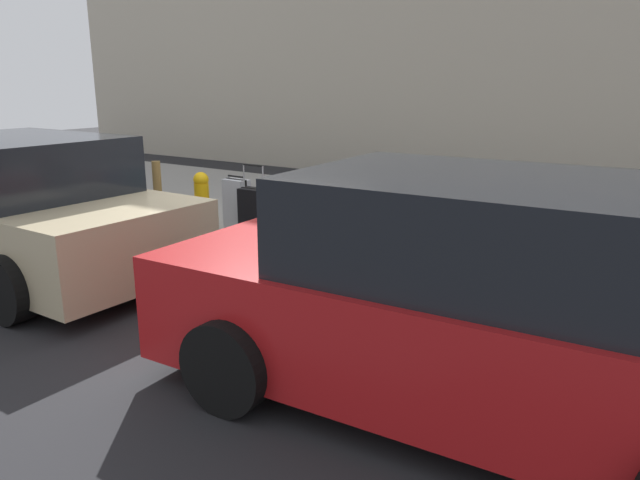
# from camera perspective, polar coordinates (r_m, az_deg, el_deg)

# --- Properties ---
(ground_plane) EXTENTS (40.00, 40.00, 0.00)m
(ground_plane) POSITION_cam_1_polar(r_m,az_deg,el_deg) (7.28, -7.67, -2.27)
(ground_plane) COLOR black
(sidewalk_curb) EXTENTS (18.00, 5.00, 0.14)m
(sidewalk_curb) POSITION_cam_1_polar(r_m,az_deg,el_deg) (9.20, 2.70, 1.94)
(sidewalk_curb) COLOR gray
(sidewalk_curb) RESTS_ON ground_plane
(suitcase_maroon_0) EXTENTS (0.40, 0.23, 0.82)m
(suitcase_maroon_0) POSITION_cam_1_polar(r_m,az_deg,el_deg) (6.19, 22.94, -1.38)
(suitcase_maroon_0) COLOR maroon
(suitcase_maroon_0) RESTS_ON sidewalk_curb
(suitcase_black_1) EXTENTS (0.47, 0.30, 1.01)m
(suitcase_black_1) POSITION_cam_1_polar(r_m,az_deg,el_deg) (6.27, 18.65, -1.19)
(suitcase_black_1) COLOR black
(suitcase_black_1) RESTS_ON sidewalk_curb
(suitcase_silver_2) EXTENTS (0.43, 0.22, 1.02)m
(suitcase_silver_2) POSITION_cam_1_polar(r_m,az_deg,el_deg) (6.42, 14.58, -0.06)
(suitcase_silver_2) COLOR #9EA0A8
(suitcase_silver_2) RESTS_ON sidewalk_curb
(suitcase_red_3) EXTENTS (0.50, 0.21, 0.78)m
(suitcase_red_3) POSITION_cam_1_polar(r_m,az_deg,el_deg) (6.64, 10.46, -0.21)
(suitcase_red_3) COLOR red
(suitcase_red_3) RESTS_ON sidewalk_curb
(suitcase_navy_4) EXTENTS (0.44, 0.26, 0.97)m
(suitcase_navy_4) POSITION_cam_1_polar(r_m,az_deg,el_deg) (6.80, 6.34, 0.63)
(suitcase_navy_4) COLOR navy
(suitcase_navy_4) RESTS_ON sidewalk_curb
(suitcase_teal_5) EXTENTS (0.49, 0.25, 1.06)m
(suitcase_teal_5) POSITION_cam_1_polar(r_m,az_deg,el_deg) (7.04, 2.72, 1.52)
(suitcase_teal_5) COLOR #0F606B
(suitcase_teal_5) RESTS_ON sidewalk_curb
(suitcase_olive_6) EXTENTS (0.35, 0.20, 0.87)m
(suitcase_olive_6) POSITION_cam_1_polar(r_m,az_deg,el_deg) (7.26, -0.71, 1.43)
(suitcase_olive_6) COLOR #59601E
(suitcase_olive_6) RESTS_ON sidewalk_curb
(suitcase_maroon_7) EXTENTS (0.44, 0.27, 0.70)m
(suitcase_maroon_7) POSITION_cam_1_polar(r_m,az_deg,el_deg) (7.59, -3.02, 2.16)
(suitcase_maroon_7) COLOR maroon
(suitcase_maroon_7) RESTS_ON sidewalk_curb
(suitcase_black_8) EXTENTS (0.37, 0.25, 0.98)m
(suitcase_black_8) POSITION_cam_1_polar(r_m,az_deg,el_deg) (7.77, -6.23, 2.48)
(suitcase_black_8) COLOR black
(suitcase_black_8) RESTS_ON sidewalk_curb
(suitcase_silver_9) EXTENTS (0.35, 0.22, 0.78)m
(suitcase_silver_9) POSITION_cam_1_polar(r_m,az_deg,el_deg) (8.12, -7.86, 3.19)
(suitcase_silver_9) COLOR #9EA0A8
(suitcase_silver_9) RESTS_ON sidewalk_curb
(fire_hydrant) EXTENTS (0.39, 0.21, 0.78)m
(fire_hydrant) POSITION_cam_1_polar(r_m,az_deg,el_deg) (8.47, -11.12, 3.84)
(fire_hydrant) COLOR #D89E0C
(fire_hydrant) RESTS_ON sidewalk_curb
(bollard_post) EXTENTS (0.12, 0.12, 0.89)m
(bollard_post) POSITION_cam_1_polar(r_m,az_deg,el_deg) (8.88, -15.10, 4.37)
(bollard_post) COLOR brown
(bollard_post) RESTS_ON sidewalk_curb
(parked_car_red_0) EXTENTS (4.43, 2.17, 1.56)m
(parked_car_red_0) POSITION_cam_1_polar(r_m,az_deg,el_deg) (4.04, 14.52, -5.82)
(parked_car_red_0) COLOR #AD1619
(parked_car_red_0) RESTS_ON ground_plane
(parked_car_beige_1) EXTENTS (4.25, 2.11, 1.54)m
(parked_car_beige_1) POSITION_cam_1_polar(r_m,az_deg,el_deg) (7.54, -26.42, 2.58)
(parked_car_beige_1) COLOR tan
(parked_car_beige_1) RESTS_ON ground_plane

